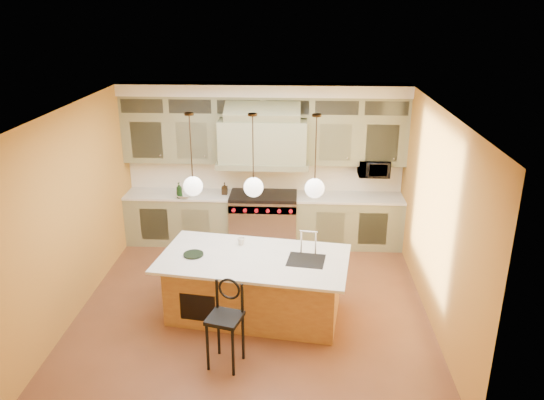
# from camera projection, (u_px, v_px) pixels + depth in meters

# --- Properties ---
(floor) EXTENTS (5.00, 5.00, 0.00)m
(floor) POSITION_uv_depth(u_px,v_px,m) (254.00, 304.00, 7.85)
(floor) COLOR brown
(floor) RESTS_ON ground
(ceiling) EXTENTS (5.00, 5.00, 0.00)m
(ceiling) POSITION_uv_depth(u_px,v_px,m) (251.00, 109.00, 6.83)
(ceiling) COLOR white
(ceiling) RESTS_ON wall_back
(wall_back) EXTENTS (5.00, 0.00, 5.00)m
(wall_back) POSITION_uv_depth(u_px,v_px,m) (265.00, 162.00, 9.68)
(wall_back) COLOR #C38835
(wall_back) RESTS_ON ground
(wall_front) EXTENTS (5.00, 0.00, 5.00)m
(wall_front) POSITION_uv_depth(u_px,v_px,m) (230.00, 312.00, 5.00)
(wall_front) COLOR #C38835
(wall_front) RESTS_ON ground
(wall_left) EXTENTS (0.00, 5.00, 5.00)m
(wall_left) POSITION_uv_depth(u_px,v_px,m) (76.00, 210.00, 7.46)
(wall_left) COLOR #C38835
(wall_left) RESTS_ON ground
(wall_right) EXTENTS (0.00, 5.00, 5.00)m
(wall_right) POSITION_uv_depth(u_px,v_px,m) (435.00, 217.00, 7.22)
(wall_right) COLOR #C38835
(wall_right) RESTS_ON ground
(back_cabinetry) EXTENTS (5.00, 0.77, 2.90)m
(back_cabinetry) POSITION_uv_depth(u_px,v_px,m) (264.00, 168.00, 9.44)
(back_cabinetry) COLOR gray
(back_cabinetry) RESTS_ON floor
(range) EXTENTS (1.20, 0.74, 0.96)m
(range) POSITION_uv_depth(u_px,v_px,m) (264.00, 218.00, 9.68)
(range) COLOR silver
(range) RESTS_ON floor
(kitchen_island) EXTENTS (2.73, 1.71, 1.35)m
(kitchen_island) POSITION_uv_depth(u_px,v_px,m) (255.00, 285.00, 7.44)
(kitchen_island) COLOR #955F35
(kitchen_island) RESTS_ON floor
(counter_stool) EXTENTS (0.47, 0.47, 1.11)m
(counter_stool) POSITION_uv_depth(u_px,v_px,m) (226.00, 319.00, 6.35)
(counter_stool) COLOR black
(counter_stool) RESTS_ON floor
(microwave) EXTENTS (0.54, 0.37, 0.30)m
(microwave) POSITION_uv_depth(u_px,v_px,m) (374.00, 168.00, 9.35)
(microwave) COLOR black
(microwave) RESTS_ON back_cabinetry
(oil_bottle_a) EXTENTS (0.12, 0.12, 0.29)m
(oil_bottle_a) POSITION_uv_depth(u_px,v_px,m) (179.00, 190.00, 9.34)
(oil_bottle_a) COLOR black
(oil_bottle_a) RESTS_ON back_cabinetry
(oil_bottle_b) EXTENTS (0.10, 0.11, 0.22)m
(oil_bottle_b) POSITION_uv_depth(u_px,v_px,m) (225.00, 189.00, 9.53)
(oil_bottle_b) COLOR black
(oil_bottle_b) RESTS_ON back_cabinetry
(fruit_bowl) EXTENTS (0.28, 0.28, 0.06)m
(fruit_bowl) POSITION_uv_depth(u_px,v_px,m) (184.00, 196.00, 9.39)
(fruit_bowl) COLOR silver
(fruit_bowl) RESTS_ON back_cabinetry
(cup) EXTENTS (0.13, 0.13, 0.10)m
(cup) POSITION_uv_depth(u_px,v_px,m) (241.00, 241.00, 7.61)
(cup) COLOR white
(cup) RESTS_ON kitchen_island
(pendant_left) EXTENTS (0.26, 0.26, 1.11)m
(pendant_left) POSITION_uv_depth(u_px,v_px,m) (193.00, 184.00, 6.97)
(pendant_left) COLOR #2D2319
(pendant_left) RESTS_ON ceiling
(pendant_center) EXTENTS (0.26, 0.26, 1.11)m
(pendant_center) POSITION_uv_depth(u_px,v_px,m) (253.00, 185.00, 6.93)
(pendant_center) COLOR #2D2319
(pendant_center) RESTS_ON ceiling
(pendant_right) EXTENTS (0.26, 0.26, 1.11)m
(pendant_right) POSITION_uv_depth(u_px,v_px,m) (315.00, 186.00, 6.89)
(pendant_right) COLOR #2D2319
(pendant_right) RESTS_ON ceiling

